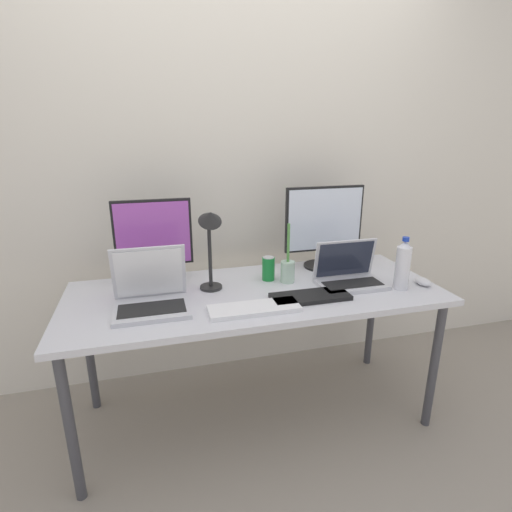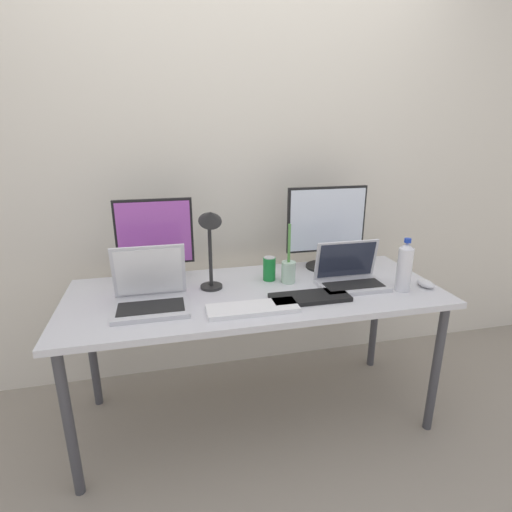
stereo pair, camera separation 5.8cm
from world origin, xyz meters
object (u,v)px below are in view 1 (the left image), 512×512
(monitor_left, at_px, (154,239))
(water_bottle, at_px, (403,265))
(laptop_silver, at_px, (151,295))
(bamboo_vase, at_px, (288,270))
(monitor_center, at_px, (324,225))
(laptop_secondary, at_px, (349,274))
(keyboard_aux, at_px, (310,297))
(work_desk, at_px, (256,302))
(mouse_by_keyboard, at_px, (423,281))
(desk_lamp, at_px, (210,234))
(keyboard_main, at_px, (254,308))
(soda_can_near_keyboard, at_px, (268,269))

(monitor_left, height_order, water_bottle, monitor_left)
(laptop_silver, xyz_separation_m, bamboo_vase, (0.69, 0.14, 0.00))
(laptop_silver, bearing_deg, monitor_center, 17.72)
(laptop_secondary, distance_m, keyboard_aux, 0.29)
(work_desk, relative_size, keyboard_aux, 4.93)
(monitor_center, height_order, mouse_by_keyboard, monitor_center)
(monitor_left, xyz_separation_m, water_bottle, (1.18, -0.37, -0.12))
(laptop_silver, height_order, mouse_by_keyboard, laptop_silver)
(desk_lamp, bearing_deg, monitor_left, 147.14)
(laptop_silver, relative_size, mouse_by_keyboard, 3.12)
(monitor_left, height_order, keyboard_aux, monitor_left)
(work_desk, distance_m, water_bottle, 0.75)
(monitor_center, height_order, desk_lamp, monitor_center)
(monitor_center, relative_size, bamboo_vase, 1.49)
(monitor_center, distance_m, mouse_by_keyboard, 0.59)
(monitor_left, distance_m, water_bottle, 1.24)
(work_desk, xyz_separation_m, water_bottle, (0.71, -0.16, 0.18))
(bamboo_vase, bearing_deg, water_bottle, -24.10)
(mouse_by_keyboard, bearing_deg, bamboo_vase, 155.76)
(laptop_silver, bearing_deg, water_bottle, -4.47)
(keyboard_main, height_order, keyboard_aux, same)
(keyboard_main, distance_m, soda_can_near_keyboard, 0.38)
(work_desk, relative_size, water_bottle, 6.88)
(monitor_left, xyz_separation_m, keyboard_main, (0.40, -0.42, -0.23))
(keyboard_main, xyz_separation_m, keyboard_aux, (0.29, 0.06, 0.00))
(work_desk, height_order, desk_lamp, desk_lamp)
(desk_lamp, bearing_deg, laptop_silver, -159.64)
(work_desk, bearing_deg, bamboo_vase, 20.66)
(monitor_left, xyz_separation_m, desk_lamp, (0.26, -0.17, 0.05))
(water_bottle, xyz_separation_m, soda_can_near_keyboard, (-0.60, 0.29, -0.06))
(laptop_silver, xyz_separation_m, desk_lamp, (0.29, 0.11, 0.23))
(work_desk, height_order, mouse_by_keyboard, mouse_by_keyboard)
(work_desk, height_order, keyboard_main, keyboard_main)
(mouse_by_keyboard, height_order, soda_can_near_keyboard, soda_can_near_keyboard)
(soda_can_near_keyboard, bearing_deg, monitor_left, 171.67)
(laptop_silver, bearing_deg, keyboard_aux, -7.42)
(laptop_secondary, bearing_deg, keyboard_main, -162.26)
(work_desk, relative_size, laptop_secondary, 5.49)
(laptop_silver, height_order, water_bottle, laptop_silver)
(mouse_by_keyboard, bearing_deg, work_desk, 164.35)
(keyboard_aux, xyz_separation_m, water_bottle, (0.48, -0.00, 0.11))
(water_bottle, distance_m, bamboo_vase, 0.57)
(keyboard_aux, bearing_deg, monitor_left, 152.08)
(monitor_center, bearing_deg, monitor_left, -178.05)
(work_desk, xyz_separation_m, soda_can_near_keyboard, (0.10, 0.13, 0.12))
(monitor_left, bearing_deg, water_bottle, -17.47)
(laptop_secondary, distance_m, bamboo_vase, 0.31)
(laptop_silver, distance_m, laptop_secondary, 0.98)
(laptop_secondary, bearing_deg, laptop_silver, -178.51)
(laptop_secondary, height_order, mouse_by_keyboard, laptop_secondary)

